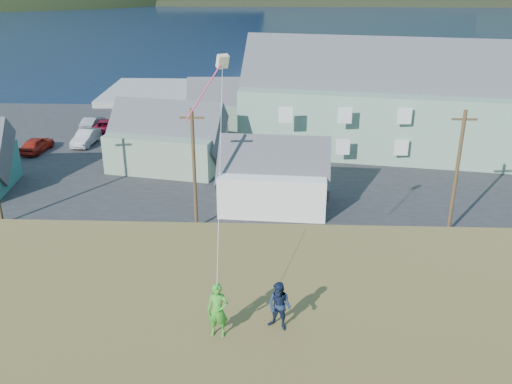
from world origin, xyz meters
TOP-DOWN VIEW (x-y plane):
  - ground at (0.00, 0.00)m, footprint 900.00×900.00m
  - grass_strip at (0.00, -2.00)m, footprint 110.00×8.00m
  - waterfront_lot at (0.00, 17.00)m, footprint 72.00×36.00m
  - wharf at (-6.00, 40.00)m, footprint 26.00×14.00m
  - lodge at (18.14, 18.55)m, footprint 37.11×15.54m
  - shed_palegreen_near at (-6.10, 13.40)m, footprint 10.75×7.85m
  - shed_white at (3.27, 5.28)m, footprint 8.44×5.92m
  - shed_palegreen_far at (-0.95, 24.73)m, footprint 10.33×6.20m
  - utility_poles at (-1.55, 1.50)m, footprint 31.09×0.24m
  - parked_cars at (-9.11, 20.37)m, footprint 22.70×11.95m
  - kite_flyer_green at (1.82, -19.74)m, footprint 0.66×0.46m
  - kite_flyer_navy at (3.62, -19.34)m, footprint 0.94×0.86m
  - kite_rig at (1.13, -10.76)m, footprint 0.94×4.98m

SIDE VIEW (x-z plane):
  - ground at x=0.00m, z-range 0.00..0.00m
  - grass_strip at x=0.00m, z-range 0.00..0.10m
  - waterfront_lot at x=0.00m, z-range 0.00..0.12m
  - wharf at x=-6.00m, z-range 0.00..0.90m
  - parked_cars at x=-9.11m, z-range 0.07..1.64m
  - shed_white at x=3.27m, z-range -0.75..5.73m
  - shed_palegreen_far at x=-0.95m, z-range -0.79..5.98m
  - shed_palegreen_near at x=-6.10m, z-range -0.88..6.24m
  - utility_poles at x=-1.55m, z-range -0.31..9.46m
  - lodge at x=18.14m, z-range -1.47..11.19m
  - kite_flyer_navy at x=3.62m, z-range 7.20..8.76m
  - kite_flyer_green at x=1.82m, z-range 7.20..8.93m
  - kite_rig at x=1.13m, z-range 8.14..18.60m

